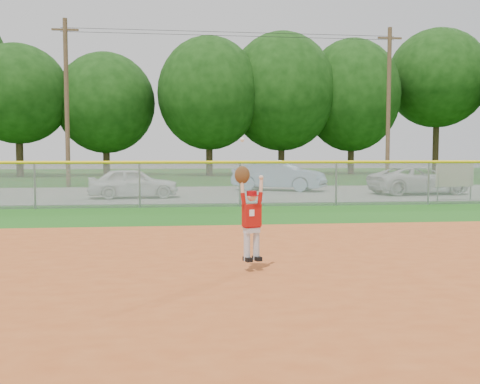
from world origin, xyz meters
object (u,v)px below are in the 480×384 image
(car_white_b, at_px, (419,180))
(sponsor_sign, at_px, (455,176))
(car_white_a, at_px, (133,183))
(ballplayer, at_px, (250,214))
(car_blue, at_px, (279,175))

(car_white_b, xyz_separation_m, sponsor_sign, (-0.11, -3.18, 0.33))
(car_white_a, distance_m, ballplayer, 14.12)
(car_white_b, distance_m, ballplayer, 17.27)
(car_blue, xyz_separation_m, car_white_b, (5.65, -3.04, -0.12))
(car_white_a, xyz_separation_m, car_blue, (6.58, 3.70, 0.12))
(car_white_a, relative_size, sponsor_sign, 2.17)
(ballplayer, bearing_deg, car_white_b, 57.03)
(car_blue, relative_size, car_white_b, 1.01)
(car_white_a, bearing_deg, sponsor_sign, -107.95)
(car_white_b, relative_size, ballplayer, 2.41)
(car_white_a, bearing_deg, car_white_b, -93.13)
(car_blue, distance_m, sponsor_sign, 8.33)
(ballplayer, bearing_deg, sponsor_sign, 50.61)
(car_white_a, relative_size, ballplayer, 1.95)
(sponsor_sign, height_order, ballplayer, ballplayer)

